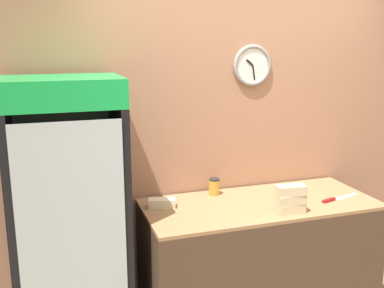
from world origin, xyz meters
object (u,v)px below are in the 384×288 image
Objects in this scene: beverage_cooler at (69,201)px; chefs_knife at (336,199)px; condiment_jar at (214,187)px; sandwich_stack_middle at (290,199)px; sandwich_stack_bottom at (290,208)px; sandwich_stack_top at (291,190)px; sandwich_flat_left at (162,203)px.

chefs_knife is at bearing -6.96° from beverage_cooler.
condiment_jar reaches higher than chefs_knife.
beverage_cooler is 8.83× the size of sandwich_stack_middle.
sandwich_stack_bottom is at bearing -13.79° from beverage_cooler.
beverage_cooler reaches higher than sandwich_stack_middle.
sandwich_stack_middle is 0.98× the size of sandwich_stack_top.
sandwich_stack_bottom is at bearing -54.93° from condiment_jar.
condiment_jar reaches higher than sandwich_stack_bottom.
sandwich_stack_bottom is 0.98× the size of sandwich_flat_left.
sandwich_stack_top reaches higher than sandwich_stack_middle.
sandwich_stack_middle is at bearing -54.93° from condiment_jar.
sandwich_stack_bottom is 0.96× the size of sandwich_stack_top.
chefs_knife is (0.47, 0.13, -0.03)m from sandwich_stack_bottom.
condiment_jar is (-0.37, 0.53, -0.10)m from sandwich_stack_top.
sandwich_stack_top reaches higher than condiment_jar.
sandwich_flat_left is at bearing 1.85° from beverage_cooler.
sandwich_stack_top is (0.00, 0.00, 0.13)m from sandwich_stack_bottom.
sandwich_stack_top reaches higher than sandwich_flat_left.
sandwich_stack_middle is at bearing -165.01° from chefs_knife.
sandwich_stack_top reaches higher than chefs_knife.
beverage_cooler reaches higher than condiment_jar.
chefs_knife is (0.47, 0.13, -0.09)m from sandwich_stack_middle.
sandwich_stack_bottom is (1.48, -0.36, -0.10)m from beverage_cooler.
condiment_jar is (1.11, 0.16, -0.06)m from beverage_cooler.
condiment_jar is (0.46, 0.14, 0.03)m from sandwich_flat_left.
sandwich_flat_left is (0.65, 0.02, -0.10)m from beverage_cooler.
sandwich_stack_middle reaches higher than sandwich_stack_bottom.
sandwich_stack_top is (1.48, -0.36, 0.04)m from beverage_cooler.
beverage_cooler is at bearing 166.21° from sandwich_stack_middle.
sandwich_stack_top is at bearing -13.79° from beverage_cooler.
sandwich_stack_top is 0.51m from chefs_knife.
sandwich_stack_top is 1.63× the size of condiment_jar.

